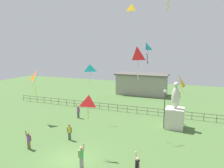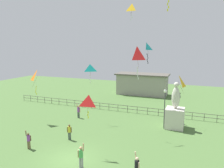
{
  "view_description": "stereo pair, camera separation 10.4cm",
  "coord_description": "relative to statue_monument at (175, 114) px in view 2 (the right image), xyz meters",
  "views": [
    {
      "loc": [
        9.03,
        -14.08,
        9.1
      ],
      "look_at": [
        1.4,
        5.68,
        5.42
      ],
      "focal_mm": 34.73,
      "sensor_mm": 36.0,
      "label": 1
    },
    {
      "loc": [
        9.13,
        -14.04,
        9.1
      ],
      "look_at": [
        1.4,
        5.68,
        5.42
      ],
      "focal_mm": 34.73,
      "sensor_mm": 36.0,
      "label": 2
    }
  ],
  "objects": [
    {
      "name": "person_4",
      "position": [
        -9.3,
        -7.16,
        -0.65
      ],
      "size": [
        0.47,
        0.29,
        1.59
      ],
      "color": "#3F4C47",
      "rests_on": "ground_plane"
    },
    {
      "name": "person_0",
      "position": [
        -1.42,
        -11.14,
        -0.54
      ],
      "size": [
        0.46,
        0.44,
        2.03
      ],
      "color": "#99999E",
      "rests_on": "ground_plane"
    },
    {
      "name": "person_1",
      "position": [
        -11.67,
        -10.12,
        -0.68
      ],
      "size": [
        0.45,
        0.32,
        1.76
      ],
      "color": "brown",
      "rests_on": "ground_plane"
    },
    {
      "name": "kite_1",
      "position": [
        -10.02,
        -1.11,
        4.89
      ],
      "size": [
        1.16,
        1.02,
        2.3
      ],
      "color": "#19B2B2"
    },
    {
      "name": "person_2",
      "position": [
        -5.74,
        -11.16,
        -0.54
      ],
      "size": [
        0.54,
        0.32,
        2.02
      ],
      "color": "#99999E",
      "rests_on": "ground_plane"
    },
    {
      "name": "kite_6",
      "position": [
        -5.4,
        0.65,
        11.87
      ],
      "size": [
        0.9,
        0.6,
        1.87
      ],
      "color": "yellow"
    },
    {
      "name": "ground_plane",
      "position": [
        -7.19,
        -10.33,
        -1.56
      ],
      "size": [
        80.0,
        80.0,
        0.0
      ],
      "primitive_type": "plane",
      "color": "#4C7038"
    },
    {
      "name": "kite_0",
      "position": [
        0.1,
        1.14,
        3.55
      ],
      "size": [
        1.2,
        1.04,
        2.6
      ],
      "color": "yellow"
    },
    {
      "name": "waterfront_railing",
      "position": [
        -7.49,
        3.67,
        -0.94
      ],
      "size": [
        36.06,
        0.06,
        0.95
      ],
      "color": "#4C4742",
      "rests_on": "ground_plane"
    },
    {
      "name": "kite_4",
      "position": [
        -6.28,
        -8.7,
        3.02
      ],
      "size": [
        1.12,
        0.7,
        1.97
      ],
      "color": "red"
    },
    {
      "name": "kite_7",
      "position": [
        -4.04,
        2.56,
        7.43
      ],
      "size": [
        1.15,
        1.19,
        2.62
      ],
      "color": "#198CD1"
    },
    {
      "name": "person_3",
      "position": [
        -11.84,
        -1.01,
        -0.61
      ],
      "size": [
        0.51,
        0.3,
        1.9
      ],
      "color": "#3F4C47",
      "rests_on": "ground_plane"
    },
    {
      "name": "kite_2",
      "position": [
        -3.68,
        -3.21,
        6.73
      ],
      "size": [
        1.2,
        1.11,
        3.25
      ],
      "color": "red"
    },
    {
      "name": "statue_monument",
      "position": [
        0.0,
        0.0,
        0.0
      ],
      "size": [
        1.99,
        1.99,
        5.25
      ],
      "color": "beige",
      "rests_on": "ground_plane"
    },
    {
      "name": "pavilion_building",
      "position": [
        -7.55,
        15.67,
        0.48
      ],
      "size": [
        9.86,
        4.29,
        4.02
      ],
      "color": "gray",
      "rests_on": "ground_plane"
    },
    {
      "name": "lamppost",
      "position": [
        -1.09,
        -0.68,
        1.69
      ],
      "size": [
        0.36,
        0.36,
        4.48
      ],
      "color": "#38383D",
      "rests_on": "ground_plane"
    },
    {
      "name": "kite_5",
      "position": [
        -15.86,
        -3.54,
        3.99
      ],
      "size": [
        1.1,
        1.2,
        2.98
      ],
      "color": "orange"
    }
  ]
}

